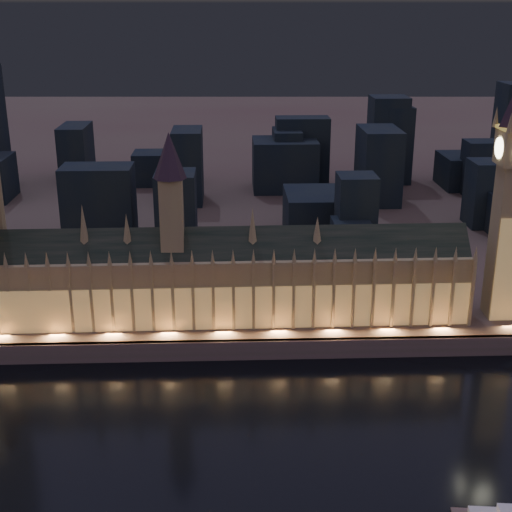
{
  "coord_description": "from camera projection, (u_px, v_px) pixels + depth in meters",
  "views": [
    {
      "loc": [
        -5.29,
        -209.66,
        132.26
      ],
      "look_at": [
        5.0,
        55.0,
        38.0
      ],
      "focal_mm": 50.0,
      "sensor_mm": 36.0,
      "label": 1
    }
  ],
  "objects": [
    {
      "name": "ground_plane",
      "position": [
        248.0,
        416.0,
        241.91
      ],
      "size": [
        2000.0,
        2000.0,
        0.0
      ],
      "primitive_type": "plane",
      "color": "black",
      "rests_on": "ground"
    },
    {
      "name": "north_bank",
      "position": [
        234.0,
        136.0,
        730.1
      ],
      "size": [
        2000.0,
        960.0,
        8.0
      ],
      "primitive_type": "cube",
      "color": "#4F3531",
      "rests_on": "ground"
    },
    {
      "name": "embankment_wall",
      "position": [
        245.0,
        350.0,
        279.17
      ],
      "size": [
        2000.0,
        2.5,
        8.0
      ],
      "primitive_type": "cube",
      "color": "#524C41",
      "rests_on": "ground"
    },
    {
      "name": "palace_of_westminster",
      "position": [
        221.0,
        278.0,
        290.87
      ],
      "size": [
        202.0,
        22.33,
        78.0
      ],
      "color": "#977C5C",
      "rests_on": "north_bank"
    },
    {
      "name": "city_backdrop",
      "position": [
        294.0,
        167.0,
        466.64
      ],
      "size": [
        481.44,
        215.63,
        84.46
      ],
      "color": "black",
      "rests_on": "north_bank"
    }
  ]
}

